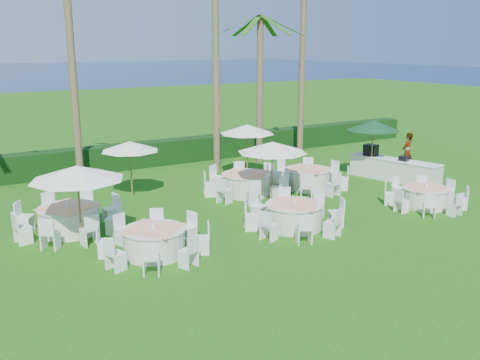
# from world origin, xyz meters

# --- Properties ---
(ground) EXTENTS (120.00, 120.00, 0.00)m
(ground) POSITION_xyz_m (0.00, 0.00, 0.00)
(ground) COLOR #19500D
(ground) RESTS_ON ground
(hedge) EXTENTS (34.00, 1.00, 1.20)m
(hedge) POSITION_xyz_m (0.00, 12.00, 0.60)
(hedge) COLOR black
(hedge) RESTS_ON ground
(banquet_table_a) EXTENTS (3.13, 3.13, 0.96)m
(banquet_table_a) POSITION_xyz_m (-4.17, 0.86, 0.42)
(banquet_table_a) COLOR silver
(banquet_table_a) RESTS_ON ground
(banquet_table_b) EXTENTS (3.25, 3.25, 1.00)m
(banquet_table_b) POSITION_xyz_m (0.68, 0.69, 0.44)
(banquet_table_b) COLOR silver
(banquet_table_b) RESTS_ON ground
(banquet_table_c) EXTENTS (2.96, 2.96, 0.91)m
(banquet_table_c) POSITION_xyz_m (6.32, 0.09, 0.39)
(banquet_table_c) COLOR silver
(banquet_table_c) RESTS_ON ground
(banquet_table_d) EXTENTS (3.43, 3.43, 1.03)m
(banquet_table_d) POSITION_xyz_m (-5.80, 4.07, 0.45)
(banquet_table_d) COLOR silver
(banquet_table_d) RESTS_ON ground
(banquet_table_e) EXTENTS (3.39, 3.39, 1.04)m
(banquet_table_e) POSITION_xyz_m (1.48, 4.98, 0.46)
(banquet_table_e) COLOR silver
(banquet_table_e) RESTS_ON ground
(banquet_table_f) EXTENTS (3.42, 3.42, 1.02)m
(banquet_table_f) POSITION_xyz_m (4.17, 4.45, 0.45)
(banquet_table_f) COLOR silver
(banquet_table_f) RESTS_ON ground
(umbrella_a) EXTENTS (2.79, 2.79, 2.47)m
(umbrella_a) POSITION_xyz_m (-5.76, 2.74, 2.25)
(umbrella_a) COLOR brown
(umbrella_a) RESTS_ON ground
(umbrella_b) EXTENTS (2.66, 2.66, 2.36)m
(umbrella_b) POSITION_xyz_m (1.73, 3.53, 2.16)
(umbrella_b) COLOR brown
(umbrella_b) RESTS_ON ground
(umbrella_c) EXTENTS (2.30, 2.30, 2.22)m
(umbrella_c) POSITION_xyz_m (-2.58, 7.14, 2.03)
(umbrella_c) COLOR brown
(umbrella_c) RESTS_ON ground
(umbrella_d) EXTENTS (2.48, 2.48, 2.41)m
(umbrella_d) POSITION_xyz_m (3.07, 7.50, 2.20)
(umbrella_d) COLOR brown
(umbrella_d) RESTS_ON ground
(umbrella_green) EXTENTS (2.38, 2.38, 2.65)m
(umbrella_green) POSITION_xyz_m (7.77, 4.40, 2.41)
(umbrella_green) COLOR brown
(umbrella_green) RESTS_ON ground
(buffet_table) EXTENTS (1.94, 4.23, 1.47)m
(buffet_table) POSITION_xyz_m (8.32, 3.56, 0.52)
(buffet_table) COLOR silver
(buffet_table) RESTS_ON ground
(staff_person) EXTENTS (0.76, 0.60, 1.81)m
(staff_person) POSITION_xyz_m (10.40, 4.69, 0.91)
(staff_person) COLOR gray
(staff_person) RESTS_ON ground
(palm_b) EXTENTS (4.31, 4.33, 9.51)m
(palm_b) POSITION_xyz_m (-3.71, 10.62, 5.22)
(palm_b) COLOR brown
(palm_b) RESTS_ON ground
(palm_c) EXTENTS (4.20, 4.39, 10.52)m
(palm_c) POSITION_xyz_m (2.43, 9.22, 5.73)
(palm_c) COLOR brown
(palm_c) RESTS_ON ground
(palm_d) EXTENTS (4.14, 4.40, 7.32)m
(palm_d) POSITION_xyz_m (5.30, 9.92, 4.09)
(palm_d) COLOR brown
(palm_d) RESTS_ON ground
(palm_e) EXTENTS (4.36, 4.27, 9.95)m
(palm_e) POSITION_xyz_m (8.09, 10.14, 5.44)
(palm_e) COLOR brown
(palm_e) RESTS_ON ground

